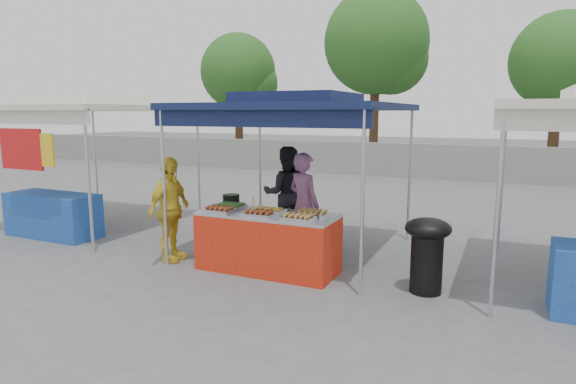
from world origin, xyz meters
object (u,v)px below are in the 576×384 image
at_px(cooking_pot, 231,199).
at_px(vendor_woman, 304,205).
at_px(wok_burner, 427,249).
at_px(helper_man, 286,194).
at_px(customer_person, 170,209).
at_px(vendor_table, 268,242).

relative_size(cooking_pot, vendor_woman, 0.16).
bearing_deg(wok_burner, cooking_pot, 155.52).
bearing_deg(vendor_woman, cooking_pot, 49.66).
relative_size(cooking_pot, wok_burner, 0.27).
xyz_separation_m(helper_man, customer_person, (-1.09, -1.87, -0.03)).
height_order(vendor_table, cooking_pot, cooking_pot).
bearing_deg(customer_person, cooking_pot, -55.63).
xyz_separation_m(vendor_table, vendor_woman, (0.19, 0.89, 0.40)).
bearing_deg(vendor_table, cooking_pot, 155.60).
height_order(wok_burner, helper_man, helper_man).
xyz_separation_m(vendor_woman, helper_man, (-0.68, 0.79, 0.01)).
bearing_deg(customer_person, vendor_woman, -61.71).
distance_m(helper_man, customer_person, 2.17).
relative_size(wok_burner, vendor_woman, 0.59).
bearing_deg(vendor_table, helper_man, 106.22).
xyz_separation_m(wok_burner, vendor_woman, (-2.03, 0.81, 0.25)).
height_order(cooking_pot, customer_person, customer_person).
distance_m(vendor_table, wok_burner, 2.22).
bearing_deg(cooking_pot, vendor_table, -24.40).
height_order(helper_man, customer_person, helper_man).
height_order(vendor_table, vendor_woman, vendor_woman).
bearing_deg(customer_person, helper_man, -33.51).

